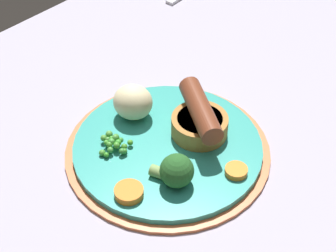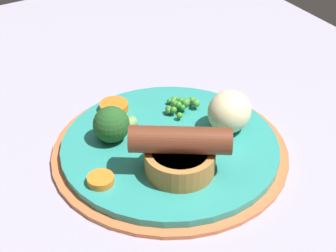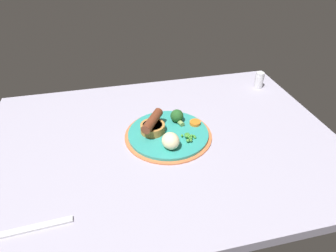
{
  "view_description": "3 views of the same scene",
  "coord_description": "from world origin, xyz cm",
  "px_view_note": "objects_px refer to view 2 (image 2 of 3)",
  "views": [
    {
      "loc": [
        41.88,
        38.24,
        57.15
      ],
      "look_at": [
        0.9,
        0.63,
        6.37
      ],
      "focal_mm": 60.0,
      "sensor_mm": 36.0,
      "label": 1
    },
    {
      "loc": [
        -42.6,
        28.74,
        44.22
      ],
      "look_at": [
        3.13,
        1.34,
        6.18
      ],
      "focal_mm": 60.0,
      "sensor_mm": 36.0,
      "label": 2
    },
    {
      "loc": [
        -15.6,
        -72.83,
        60.8
      ],
      "look_at": [
        2.13,
        2.09,
        6.58
      ],
      "focal_mm": 32.0,
      "sensor_mm": 36.0,
      "label": 3
    }
  ],
  "objects_px": {
    "dinner_plate": "(170,149)",
    "broccoli_floret_near": "(112,124)",
    "pea_pile": "(181,104)",
    "carrot_slice_2": "(99,178)",
    "potato_chunk_0": "(229,112)",
    "carrot_slice_0": "(114,107)",
    "sausage_pudding": "(180,153)"
  },
  "relations": [
    {
      "from": "dinner_plate",
      "to": "potato_chunk_0",
      "type": "height_order",
      "value": "potato_chunk_0"
    },
    {
      "from": "broccoli_floret_near",
      "to": "carrot_slice_0",
      "type": "bearing_deg",
      "value": -134.73
    },
    {
      "from": "potato_chunk_0",
      "to": "carrot_slice_2",
      "type": "relative_size",
      "value": 1.9
    },
    {
      "from": "sausage_pudding",
      "to": "carrot_slice_2",
      "type": "bearing_deg",
      "value": -166.39
    },
    {
      "from": "dinner_plate",
      "to": "carrot_slice_0",
      "type": "distance_m",
      "value": 0.1
    },
    {
      "from": "dinner_plate",
      "to": "potato_chunk_0",
      "type": "xyz_separation_m",
      "value": [
        -0.01,
        -0.08,
        0.03
      ]
    },
    {
      "from": "sausage_pudding",
      "to": "potato_chunk_0",
      "type": "relative_size",
      "value": 1.93
    },
    {
      "from": "pea_pile",
      "to": "carrot_slice_2",
      "type": "height_order",
      "value": "pea_pile"
    },
    {
      "from": "dinner_plate",
      "to": "carrot_slice_0",
      "type": "xyz_separation_m",
      "value": [
        0.1,
        0.02,
        0.01
      ]
    },
    {
      "from": "pea_pile",
      "to": "carrot_slice_2",
      "type": "relative_size",
      "value": 1.55
    },
    {
      "from": "potato_chunk_0",
      "to": "carrot_slice_2",
      "type": "xyz_separation_m",
      "value": [
        -0.01,
        0.18,
        -0.02
      ]
    },
    {
      "from": "carrot_slice_2",
      "to": "broccoli_floret_near",
      "type": "bearing_deg",
      "value": -37.69
    },
    {
      "from": "dinner_plate",
      "to": "carrot_slice_2",
      "type": "xyz_separation_m",
      "value": [
        -0.02,
        0.1,
        0.01
      ]
    },
    {
      "from": "dinner_plate",
      "to": "carrot_slice_2",
      "type": "bearing_deg",
      "value": 99.93
    },
    {
      "from": "sausage_pudding",
      "to": "carrot_slice_0",
      "type": "height_order",
      "value": "sausage_pudding"
    },
    {
      "from": "broccoli_floret_near",
      "to": "sausage_pudding",
      "type": "bearing_deg",
      "value": 95.09
    },
    {
      "from": "broccoli_floret_near",
      "to": "carrot_slice_2",
      "type": "xyz_separation_m",
      "value": [
        -0.06,
        0.05,
        -0.02
      ]
    },
    {
      "from": "carrot_slice_2",
      "to": "carrot_slice_0",
      "type": "bearing_deg",
      "value": -33.14
    },
    {
      "from": "broccoli_floret_near",
      "to": "carrot_slice_2",
      "type": "bearing_deg",
      "value": 35.06
    },
    {
      "from": "broccoli_floret_near",
      "to": "potato_chunk_0",
      "type": "xyz_separation_m",
      "value": [
        -0.05,
        -0.13,
        0.0
      ]
    },
    {
      "from": "sausage_pudding",
      "to": "potato_chunk_0",
      "type": "bearing_deg",
      "value": 54.72
    },
    {
      "from": "dinner_plate",
      "to": "pea_pile",
      "type": "relative_size",
      "value": 6.12
    },
    {
      "from": "broccoli_floret_near",
      "to": "carrot_slice_2",
      "type": "height_order",
      "value": "broccoli_floret_near"
    },
    {
      "from": "carrot_slice_2",
      "to": "potato_chunk_0",
      "type": "bearing_deg",
      "value": -87.89
    },
    {
      "from": "sausage_pudding",
      "to": "potato_chunk_0",
      "type": "xyz_separation_m",
      "value": [
        0.04,
        -0.09,
        0.0
      ]
    },
    {
      "from": "dinner_plate",
      "to": "potato_chunk_0",
      "type": "relative_size",
      "value": 4.99
    },
    {
      "from": "pea_pile",
      "to": "broccoli_floret_near",
      "type": "xyz_separation_m",
      "value": [
        -0.01,
        0.1,
        0.01
      ]
    },
    {
      "from": "carrot_slice_0",
      "to": "carrot_slice_2",
      "type": "relative_size",
      "value": 1.24
    },
    {
      "from": "dinner_plate",
      "to": "pea_pile",
      "type": "bearing_deg",
      "value": -42.27
    },
    {
      "from": "potato_chunk_0",
      "to": "carrot_slice_0",
      "type": "distance_m",
      "value": 0.15
    },
    {
      "from": "dinner_plate",
      "to": "broccoli_floret_near",
      "type": "xyz_separation_m",
      "value": [
        0.04,
        0.05,
        0.03
      ]
    },
    {
      "from": "potato_chunk_0",
      "to": "carrot_slice_0",
      "type": "relative_size",
      "value": 1.53
    }
  ]
}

